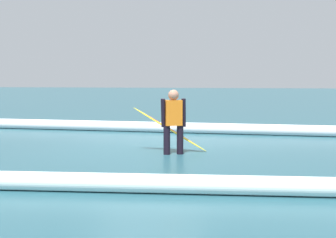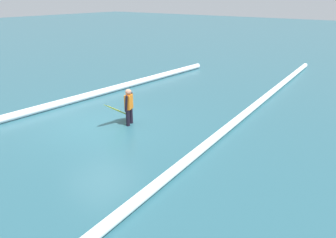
% 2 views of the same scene
% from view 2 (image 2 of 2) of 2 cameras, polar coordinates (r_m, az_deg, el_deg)
% --- Properties ---
extents(ground_plane, '(120.96, 120.96, 0.00)m').
position_cam_2_polar(ground_plane, '(12.39, -11.77, -1.00)').
color(ground_plane, '#265460').
extents(surfer, '(0.49, 0.30, 1.34)m').
position_cam_2_polar(surfer, '(12.02, -6.73, 2.40)').
color(surfer, black).
rests_on(surfer, ground_plane).
extents(surfboard, '(1.62, 0.44, 0.98)m').
position_cam_2_polar(surfboard, '(12.27, -8.42, 1.37)').
color(surfboard, yellow).
rests_on(surfboard, ground_plane).
extents(wave_crest_foreground, '(20.70, 1.27, 0.30)m').
position_cam_2_polar(wave_crest_foreground, '(14.69, -18.62, 2.40)').
color(wave_crest_foreground, white).
rests_on(wave_crest_foreground, ground_plane).
extents(wave_crest_midground, '(25.00, 2.24, 0.27)m').
position_cam_2_polar(wave_crest_midground, '(11.92, 10.65, -1.10)').
color(wave_crest_midground, white).
rests_on(wave_crest_midground, ground_plane).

